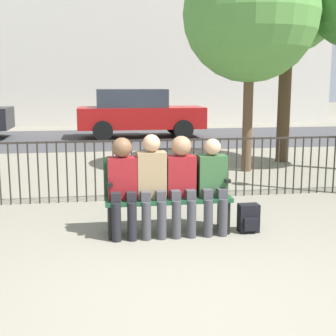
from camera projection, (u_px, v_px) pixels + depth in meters
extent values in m
plane|color=gray|center=(203.00, 302.00, 3.89)|extent=(80.00, 80.00, 0.00)
cube|color=#194728|center=(168.00, 199.00, 5.62)|extent=(1.51, 0.45, 0.05)
cube|color=#194728|center=(166.00, 174.00, 5.77)|extent=(1.51, 0.05, 0.47)
cube|color=black|center=(110.00, 219.00, 5.56)|extent=(0.06, 0.38, 0.40)
cube|color=black|center=(223.00, 214.00, 5.77)|extent=(0.06, 0.38, 0.40)
cube|color=black|center=(110.00, 182.00, 5.48)|extent=(0.06, 0.38, 0.04)
cube|color=black|center=(224.00, 179.00, 5.69)|extent=(0.06, 0.38, 0.04)
cylinder|color=black|center=(116.00, 222.00, 5.34)|extent=(0.11, 0.11, 0.45)
cylinder|color=black|center=(132.00, 222.00, 5.37)|extent=(0.11, 0.11, 0.45)
cube|color=black|center=(115.00, 197.00, 5.39)|extent=(0.11, 0.20, 0.12)
cube|color=black|center=(131.00, 196.00, 5.42)|extent=(0.11, 0.20, 0.12)
cube|color=maroon|center=(122.00, 178.00, 5.49)|extent=(0.34, 0.22, 0.49)
sphere|color=brown|center=(122.00, 148.00, 5.41)|extent=(0.23, 0.23, 0.23)
cylinder|color=#3D3D42|center=(146.00, 221.00, 5.40)|extent=(0.11, 0.11, 0.45)
cylinder|color=#3D3D42|center=(162.00, 220.00, 5.42)|extent=(0.11, 0.11, 0.45)
cube|color=#3D3D42|center=(145.00, 196.00, 5.45)|extent=(0.11, 0.20, 0.12)
cube|color=#3D3D42|center=(160.00, 195.00, 5.47)|extent=(0.11, 0.20, 0.12)
cube|color=#997F59|center=(151.00, 175.00, 5.54)|extent=(0.34, 0.22, 0.55)
sphere|color=tan|center=(151.00, 143.00, 5.45)|extent=(0.21, 0.21, 0.21)
cylinder|color=#3D3D42|center=(176.00, 220.00, 5.45)|extent=(0.11, 0.11, 0.45)
cylinder|color=#3D3D42|center=(192.00, 219.00, 5.48)|extent=(0.11, 0.11, 0.45)
cube|color=#3D3D42|center=(175.00, 195.00, 5.50)|extent=(0.11, 0.20, 0.12)
cube|color=#3D3D42|center=(190.00, 194.00, 5.53)|extent=(0.11, 0.20, 0.12)
cube|color=maroon|center=(181.00, 176.00, 5.60)|extent=(0.34, 0.22, 0.49)
sphere|color=#A37556|center=(181.00, 146.00, 5.51)|extent=(0.24, 0.24, 0.24)
cylinder|color=#3D3D42|center=(208.00, 218.00, 5.51)|extent=(0.11, 0.11, 0.45)
cylinder|color=#3D3D42|center=(223.00, 218.00, 5.54)|extent=(0.11, 0.11, 0.45)
cube|color=#3D3D42|center=(207.00, 194.00, 5.56)|extent=(0.11, 0.20, 0.12)
cube|color=#3D3D42|center=(221.00, 193.00, 5.59)|extent=(0.11, 0.20, 0.12)
cube|color=#335B33|center=(212.00, 175.00, 5.66)|extent=(0.34, 0.22, 0.49)
sphere|color=tan|center=(213.00, 147.00, 5.58)|extent=(0.20, 0.20, 0.20)
cube|color=black|center=(248.00, 218.00, 5.70)|extent=(0.24, 0.16, 0.35)
cube|color=black|center=(251.00, 224.00, 5.61)|extent=(0.17, 0.04, 0.16)
cylinder|color=#2D2823|center=(9.00, 173.00, 6.94)|extent=(0.02, 0.02, 0.95)
cylinder|color=#2D2823|center=(19.00, 173.00, 6.96)|extent=(0.02, 0.02, 0.95)
cylinder|color=#2D2823|center=(29.00, 173.00, 6.98)|extent=(0.02, 0.02, 0.95)
cylinder|color=#2D2823|center=(38.00, 173.00, 7.00)|extent=(0.02, 0.02, 0.95)
cylinder|color=#2D2823|center=(48.00, 172.00, 7.02)|extent=(0.02, 0.02, 0.95)
cylinder|color=#2D2823|center=(57.00, 172.00, 7.05)|extent=(0.02, 0.02, 0.95)
cylinder|color=#2D2823|center=(67.00, 172.00, 7.07)|extent=(0.02, 0.02, 0.95)
cylinder|color=#2D2823|center=(76.00, 172.00, 7.09)|extent=(0.02, 0.02, 0.95)
cylinder|color=#2D2823|center=(86.00, 171.00, 7.11)|extent=(0.02, 0.02, 0.95)
cylinder|color=#2D2823|center=(95.00, 171.00, 7.13)|extent=(0.02, 0.02, 0.95)
cylinder|color=#2D2823|center=(104.00, 171.00, 7.15)|extent=(0.02, 0.02, 0.95)
cylinder|color=#2D2823|center=(113.00, 171.00, 7.18)|extent=(0.02, 0.02, 0.95)
cylinder|color=#2D2823|center=(123.00, 170.00, 7.20)|extent=(0.02, 0.02, 0.95)
cylinder|color=#2D2823|center=(132.00, 170.00, 7.22)|extent=(0.02, 0.02, 0.95)
cylinder|color=#2D2823|center=(141.00, 170.00, 7.24)|extent=(0.02, 0.02, 0.95)
cylinder|color=#2D2823|center=(150.00, 169.00, 7.26)|extent=(0.02, 0.02, 0.95)
cylinder|color=#2D2823|center=(159.00, 169.00, 7.28)|extent=(0.02, 0.02, 0.95)
cylinder|color=#2D2823|center=(167.00, 169.00, 7.30)|extent=(0.02, 0.02, 0.95)
cylinder|color=#2D2823|center=(176.00, 169.00, 7.33)|extent=(0.02, 0.02, 0.95)
cylinder|color=#2D2823|center=(185.00, 168.00, 7.35)|extent=(0.02, 0.02, 0.95)
cylinder|color=#2D2823|center=(194.00, 168.00, 7.37)|extent=(0.02, 0.02, 0.95)
cylinder|color=#2D2823|center=(202.00, 168.00, 7.39)|extent=(0.02, 0.02, 0.95)
cylinder|color=#2D2823|center=(211.00, 168.00, 7.41)|extent=(0.02, 0.02, 0.95)
cylinder|color=#2D2823|center=(219.00, 168.00, 7.43)|extent=(0.02, 0.02, 0.95)
cylinder|color=#2D2823|center=(228.00, 167.00, 7.46)|extent=(0.02, 0.02, 0.95)
cylinder|color=#2D2823|center=(236.00, 167.00, 7.48)|extent=(0.02, 0.02, 0.95)
cylinder|color=#2D2823|center=(245.00, 167.00, 7.50)|extent=(0.02, 0.02, 0.95)
cylinder|color=#2D2823|center=(253.00, 167.00, 7.52)|extent=(0.02, 0.02, 0.95)
cylinder|color=#2D2823|center=(262.00, 166.00, 7.54)|extent=(0.02, 0.02, 0.95)
cylinder|color=#2D2823|center=(270.00, 166.00, 7.56)|extent=(0.02, 0.02, 0.95)
cylinder|color=#2D2823|center=(278.00, 166.00, 7.59)|extent=(0.02, 0.02, 0.95)
cylinder|color=#2D2823|center=(286.00, 166.00, 7.61)|extent=(0.02, 0.02, 0.95)
cylinder|color=#2D2823|center=(294.00, 165.00, 7.63)|extent=(0.02, 0.02, 0.95)
cylinder|color=#2D2823|center=(302.00, 165.00, 7.65)|extent=(0.02, 0.02, 0.95)
cylinder|color=#2D2823|center=(310.00, 165.00, 7.67)|extent=(0.02, 0.02, 0.95)
cylinder|color=#2D2823|center=(318.00, 165.00, 7.69)|extent=(0.02, 0.02, 0.95)
cylinder|color=#2D2823|center=(326.00, 164.00, 7.71)|extent=(0.02, 0.02, 0.95)
cylinder|color=#2D2823|center=(334.00, 164.00, 7.74)|extent=(0.02, 0.02, 0.95)
cube|color=#2D2823|center=(151.00, 140.00, 7.18)|extent=(9.00, 0.03, 0.03)
cylinder|color=brown|center=(248.00, 113.00, 9.53)|extent=(0.20, 0.20, 2.41)
sphere|color=#569342|center=(251.00, 13.00, 9.19)|extent=(2.69, 2.69, 2.69)
cylinder|color=#4C3823|center=(284.00, 97.00, 10.68)|extent=(0.29, 0.29, 2.99)
cube|color=#3D3D3F|center=(120.00, 138.00, 15.55)|extent=(24.00, 6.00, 0.01)
cube|color=maroon|center=(141.00, 117.00, 15.80)|extent=(4.20, 1.70, 0.70)
cube|color=#2D333D|center=(131.00, 98.00, 15.63)|extent=(2.31, 1.56, 0.60)
cylinder|color=black|center=(183.00, 130.00, 15.21)|extent=(0.64, 0.20, 0.64)
cylinder|color=black|center=(174.00, 125.00, 16.90)|extent=(0.64, 0.20, 0.64)
cylinder|color=black|center=(103.00, 131.00, 14.81)|extent=(0.64, 0.20, 0.64)
cylinder|color=black|center=(102.00, 126.00, 16.50)|extent=(0.64, 0.20, 0.64)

